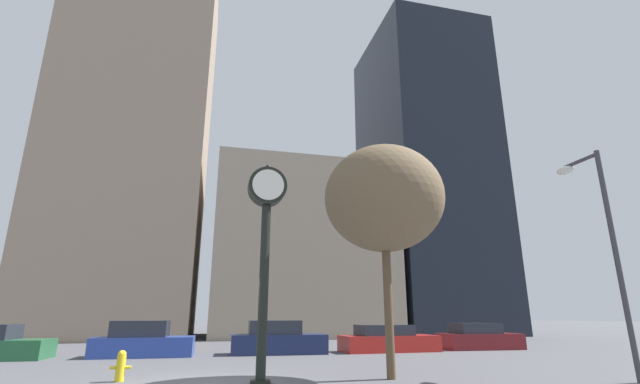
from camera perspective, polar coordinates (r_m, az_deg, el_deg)
name	(u,v)px	position (r m, az deg, el deg)	size (l,w,h in m)	color
ground_plane	(200,384)	(11.92, -15.74, -23.44)	(200.00, 200.00, 0.00)	#515156
building_tall_tower	(138,134)	(39.26, -23.11, 7.09)	(11.16, 12.00, 32.41)	gray
building_storefront_row	(298,253)	(36.80, -3.00, -8.09)	(14.03, 12.00, 13.43)	gray
building_glass_modern	(425,176)	(42.69, 13.84, 2.12)	(9.91, 12.00, 29.21)	black
street_clock	(266,235)	(10.75, -7.28, -5.74)	(0.97, 0.69, 5.40)	black
car_blue	(143,341)	(19.93, -22.51, -17.93)	(3.95, 1.83, 1.41)	#28429E
car_navy	(278,340)	(19.94, -5.68, -19.00)	(4.17, 1.87, 1.40)	#19234C
car_red	(388,340)	(21.31, 9.01, -18.93)	(4.53, 1.97, 1.19)	red
car_maroon	(478,338)	(23.93, 20.36, -17.78)	(3.95, 2.11, 1.24)	maroon
fire_hydrant_far	(121,366)	(12.94, -25.03, -20.23)	(0.51, 0.22, 0.76)	yellow
street_lamp_right	(598,223)	(14.56, 33.10, -3.52)	(0.36, 1.57, 6.22)	#38383D
bare_tree	(384,199)	(12.82, 8.50, -0.91)	(3.52, 3.52, 6.56)	brown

